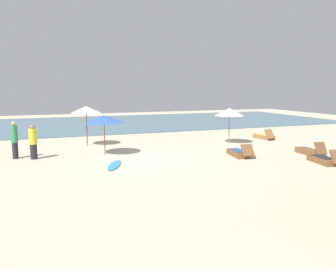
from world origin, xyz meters
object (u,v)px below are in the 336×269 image
at_px(lounger_5, 324,160).
at_px(lounger_2, 264,136).
at_px(umbrella_3, 104,119).
at_px(surfboard, 114,165).
at_px(lounger_0, 239,153).
at_px(umbrella_2, 86,110).
at_px(umbrella_0, 230,112).
at_px(person_0, 15,140).
at_px(lounger_1, 310,151).
at_px(person_1, 33,142).

bearing_deg(lounger_5, lounger_2, 74.32).
distance_m(umbrella_3, surfboard, 3.18).
bearing_deg(lounger_0, lounger_2, 42.13).
bearing_deg(umbrella_2, lounger_0, -40.72).
bearing_deg(umbrella_3, surfboard, -90.86).
distance_m(umbrella_0, lounger_0, 4.25).
height_order(umbrella_3, person_0, umbrella_3).
xyz_separation_m(umbrella_0, umbrella_2, (-8.29, 2.27, 0.19)).
bearing_deg(lounger_1, lounger_2, 78.82).
distance_m(person_0, surfboard, 5.35).
bearing_deg(lounger_1, lounger_0, 166.05).
height_order(umbrella_0, person_1, umbrella_0).
distance_m(lounger_2, person_0, 15.24).
relative_size(lounger_5, person_0, 0.94).
xyz_separation_m(umbrella_2, umbrella_3, (0.53, -3.00, -0.30)).
distance_m(umbrella_0, lounger_1, 5.26).
relative_size(person_0, person_1, 1.09).
bearing_deg(umbrella_3, lounger_1, -20.57).
bearing_deg(lounger_2, umbrella_2, 172.37).
bearing_deg(lounger_5, lounger_1, 62.38).
bearing_deg(person_1, surfboard, -39.29).
relative_size(person_1, surfboard, 0.83).
relative_size(lounger_1, person_1, 0.99).
relative_size(lounger_1, person_0, 0.91).
distance_m(lounger_1, lounger_5, 2.01).
distance_m(umbrella_3, lounger_1, 10.73).
bearing_deg(person_1, umbrella_2, 44.89).
height_order(lounger_2, surfboard, lounger_2).
bearing_deg(lounger_5, lounger_0, 135.77).
relative_size(umbrella_3, lounger_0, 1.17).
relative_size(lounger_5, person_1, 1.03).
xyz_separation_m(lounger_2, person_0, (-15.19, -0.91, 0.76)).
xyz_separation_m(umbrella_3, surfboard, (-0.04, -2.61, -1.81)).
height_order(lounger_0, person_1, person_1).
distance_m(person_0, person_1, 0.95).
relative_size(umbrella_2, person_0, 1.29).
relative_size(umbrella_0, surfboard, 1.08).
bearing_deg(umbrella_2, umbrella_3, -80.03).
relative_size(umbrella_2, umbrella_3, 1.15).
relative_size(lounger_0, person_0, 0.96).
relative_size(lounger_0, lounger_5, 1.02).
distance_m(lounger_0, lounger_1, 3.81).
height_order(umbrella_0, person_0, umbrella_0).
relative_size(umbrella_0, umbrella_2, 0.93).
relative_size(umbrella_3, lounger_2, 1.19).
xyz_separation_m(lounger_2, person_1, (-14.35, -1.33, 0.66)).
relative_size(umbrella_0, person_0, 1.20).
xyz_separation_m(umbrella_0, lounger_2, (3.18, 0.74, -1.78)).
relative_size(lounger_2, person_1, 1.02).
height_order(umbrella_2, lounger_2, umbrella_2).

